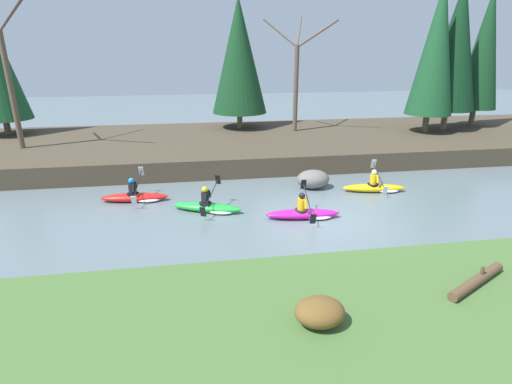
{
  "coord_description": "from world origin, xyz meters",
  "views": [
    {
      "loc": [
        -4.55,
        -12.79,
        5.85
      ],
      "look_at": [
        -2.16,
        1.9,
        0.55
      ],
      "focal_mm": 28.0,
      "sensor_mm": 36.0,
      "label": 1
    }
  ],
  "objects_px": {
    "kayaker_lead": "(377,187)",
    "kayaker_middle": "(306,213)",
    "boulder_midstream": "(313,179)",
    "kayaker_far_back": "(137,197)",
    "kayaker_trailing": "(210,207)",
    "driftwood_log": "(477,281)"
  },
  "relations": [
    {
      "from": "kayaker_lead",
      "to": "kayaker_middle",
      "type": "distance_m",
      "value": 4.53
    },
    {
      "from": "kayaker_lead",
      "to": "boulder_midstream",
      "type": "xyz_separation_m",
      "value": [
        -2.61,
        0.92,
        0.22
      ]
    },
    {
      "from": "kayaker_far_back",
      "to": "boulder_midstream",
      "type": "height_order",
      "value": "kayaker_far_back"
    },
    {
      "from": "boulder_midstream",
      "to": "kayaker_lead",
      "type": "bearing_deg",
      "value": -19.52
    },
    {
      "from": "kayaker_trailing",
      "to": "driftwood_log",
      "type": "xyz_separation_m",
      "value": [
        6.03,
        -6.95,
        0.44
      ]
    },
    {
      "from": "boulder_midstream",
      "to": "driftwood_log",
      "type": "distance_m",
      "value": 9.12
    },
    {
      "from": "kayaker_trailing",
      "to": "boulder_midstream",
      "type": "bearing_deg",
      "value": 44.83
    },
    {
      "from": "kayaker_lead",
      "to": "kayaker_far_back",
      "type": "height_order",
      "value": "same"
    },
    {
      "from": "kayaker_middle",
      "to": "boulder_midstream",
      "type": "xyz_separation_m",
      "value": [
        1.26,
        3.28,
        0.22
      ]
    },
    {
      "from": "kayaker_far_back",
      "to": "boulder_midstream",
      "type": "xyz_separation_m",
      "value": [
        7.59,
        0.46,
        0.22
      ]
    },
    {
      "from": "kayaker_middle",
      "to": "boulder_midstream",
      "type": "height_order",
      "value": "kayaker_middle"
    },
    {
      "from": "kayaker_far_back",
      "to": "boulder_midstream",
      "type": "relative_size",
      "value": 1.9
    },
    {
      "from": "kayaker_lead",
      "to": "kayaker_middle",
      "type": "bearing_deg",
      "value": -139.75
    },
    {
      "from": "boulder_midstream",
      "to": "driftwood_log",
      "type": "bearing_deg",
      "value": -81.74
    },
    {
      "from": "kayaker_trailing",
      "to": "boulder_midstream",
      "type": "relative_size",
      "value": 1.87
    },
    {
      "from": "kayaker_middle",
      "to": "kayaker_far_back",
      "type": "distance_m",
      "value": 6.93
    },
    {
      "from": "boulder_midstream",
      "to": "kayaker_trailing",
      "type": "bearing_deg",
      "value": -156.3
    },
    {
      "from": "boulder_midstream",
      "to": "kayaker_far_back",
      "type": "bearing_deg",
      "value": -176.53
    },
    {
      "from": "kayaker_far_back",
      "to": "kayaker_lead",
      "type": "bearing_deg",
      "value": 1.45
    },
    {
      "from": "kayaker_middle",
      "to": "kayaker_far_back",
      "type": "height_order",
      "value": "same"
    },
    {
      "from": "kayaker_trailing",
      "to": "driftwood_log",
      "type": "relative_size",
      "value": 1.3
    },
    {
      "from": "kayaker_lead",
      "to": "kayaker_middle",
      "type": "height_order",
      "value": "same"
    }
  ]
}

